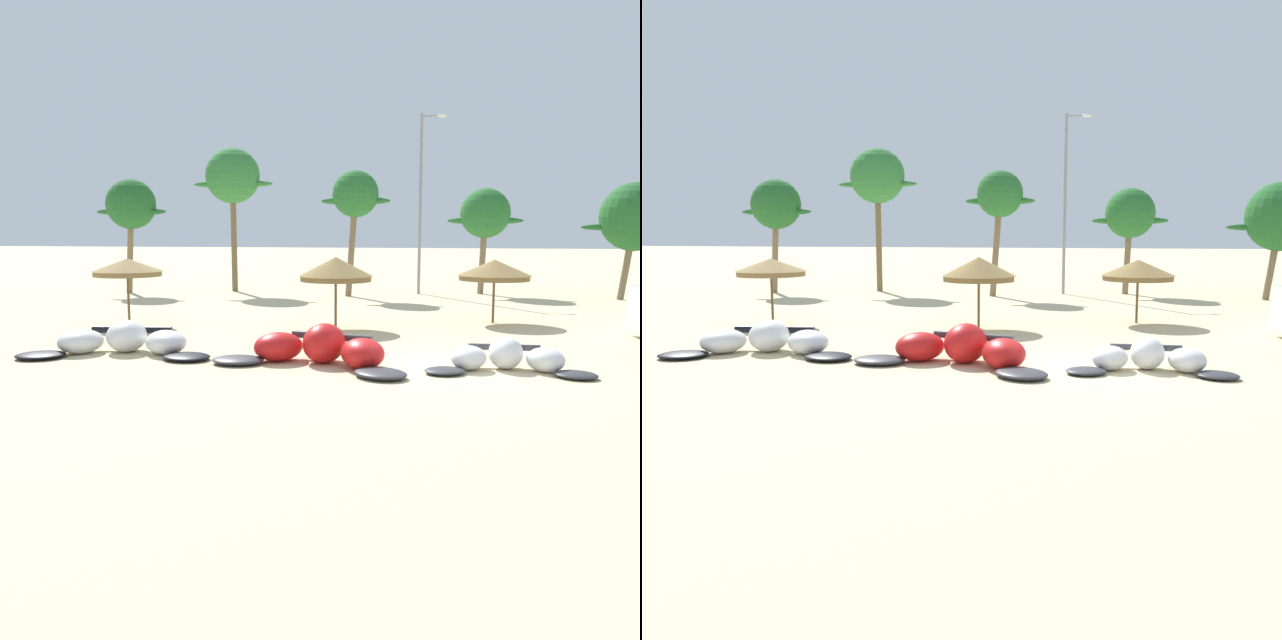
{
  "view_description": "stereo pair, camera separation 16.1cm",
  "coord_description": "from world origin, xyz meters",
  "views": [
    {
      "loc": [
        0.23,
        -18.38,
        3.78
      ],
      "look_at": [
        -3.58,
        2.0,
        1.0
      ],
      "focal_mm": 37.52,
      "sensor_mm": 36.0,
      "label": 1
    },
    {
      "loc": [
        0.39,
        -18.35,
        3.78
      ],
      "look_at": [
        -3.58,
        2.0,
        1.0
      ],
      "focal_mm": 37.52,
      "sensor_mm": 36.0,
      "label": 2
    }
  ],
  "objects": [
    {
      "name": "palm_center_left",
      "position": [
        2.51,
        22.8,
        4.74
      ],
      "size": [
        4.41,
        2.94,
        6.28
      ],
      "color": "#7F6647",
      "rests_on": "ground"
    },
    {
      "name": "beach_umbrella_near_van",
      "position": [
        -12.33,
        6.62,
        2.32
      ],
      "size": [
        2.84,
        2.84,
        2.68
      ],
      "color": "brown",
      "rests_on": "ground"
    },
    {
      "name": "palm_left_of_gap",
      "position": [
        -4.89,
        19.94,
        5.73
      ],
      "size": [
        3.99,
        2.66,
        7.19
      ],
      "color": "#7F6647",
      "rests_on": "ground"
    },
    {
      "name": "kite_left",
      "position": [
        -3.21,
        -0.05,
        0.44
      ],
      "size": [
        5.93,
        3.55,
        1.14
      ],
      "color": "#333338",
      "rests_on": "ground"
    },
    {
      "name": "palm_left",
      "position": [
        -12.76,
        21.81,
        7.03
      ],
      "size": [
        5.05,
        3.37,
        8.81
      ],
      "color": "brown",
      "rests_on": "ground"
    },
    {
      "name": "ground_plane",
      "position": [
        0.0,
        0.0,
        0.0
      ],
      "size": [
        260.0,
        260.0,
        0.0
      ],
      "primitive_type": "plane",
      "color": "beige"
    },
    {
      "name": "kite_left_of_center",
      "position": [
        1.94,
        0.06,
        0.34
      ],
      "size": [
        4.67,
        2.19,
        0.89
      ],
      "color": "#333338",
      "rests_on": "ground"
    },
    {
      "name": "lamppost_west",
      "position": [
        -1.2,
        22.14,
        5.79
      ],
      "size": [
        1.53,
        0.24,
        10.54
      ],
      "color": "gray",
      "rests_on": "ground"
    },
    {
      "name": "kite_far_left",
      "position": [
        -9.49,
        0.52,
        0.38
      ],
      "size": [
        6.13,
        3.19,
        1.0
      ],
      "color": "black",
      "rests_on": "ground"
    },
    {
      "name": "palm_center_right",
      "position": [
        10.3,
        20.69,
        4.49
      ],
      "size": [
        5.58,
        3.72,
        6.39
      ],
      "color": "#7F6647",
      "rests_on": "ground"
    },
    {
      "name": "beach_umbrella_near_palms",
      "position": [
        2.23,
        9.79,
        2.19
      ],
      "size": [
        2.99,
        2.99,
        2.61
      ],
      "color": "brown",
      "rests_on": "ground"
    },
    {
      "name": "palm_leftmost",
      "position": [
        -18.52,
        19.71,
        5.28
      ],
      "size": [
        4.5,
        3.0,
        6.87
      ],
      "color": "#7F6647",
      "rests_on": "ground"
    },
    {
      "name": "beach_umbrella_middle",
      "position": [
        -3.91,
        7.08,
        2.31
      ],
      "size": [
        2.9,
        2.9,
        2.78
      ],
      "color": "brown",
      "rests_on": "ground"
    }
  ]
}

